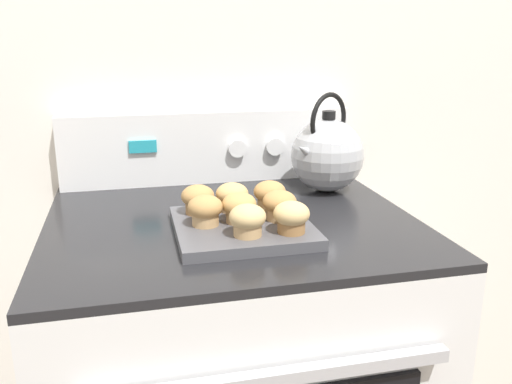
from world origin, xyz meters
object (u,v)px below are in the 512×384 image
(muffin_r0_c2, at_px, (291,217))
(tea_kettle, at_px, (327,154))
(muffin_r1_c2, at_px, (279,205))
(muffin_r2_c1, at_px, (234,196))
(muffin_r2_c0, at_px, (198,199))
(muffin_r0_c1, at_px, (249,220))
(muffin_r1_c1, at_px, (242,207))
(muffin_r1_c0, at_px, (205,210))
(muffin_pan, at_px, (242,227))
(muffin_r2_c2, at_px, (270,194))

(muffin_r0_c2, height_order, tea_kettle, tea_kettle)
(muffin_r1_c2, xyz_separation_m, muffin_r2_c1, (-0.08, 0.08, 0.00))
(muffin_r1_c2, xyz_separation_m, muffin_r2_c0, (-0.16, 0.08, 0.00))
(muffin_r0_c2, height_order, muffin_r2_c0, same)
(muffin_r0_c1, height_order, muffin_r1_c1, same)
(muffin_r0_c1, relative_size, muffin_r1_c0, 1.00)
(muffin_r0_c2, relative_size, muffin_r2_c0, 1.00)
(muffin_r2_c1, height_order, tea_kettle, tea_kettle)
(muffin_r0_c1, bearing_deg, muffin_r2_c0, 116.62)
(muffin_pan, bearing_deg, muffin_r1_c1, 104.16)
(muffin_r1_c1, distance_m, muffin_r2_c0, 0.11)
(muffin_r2_c0, height_order, muffin_r2_c2, same)
(muffin_r1_c2, xyz_separation_m, tea_kettle, (0.20, 0.25, 0.04))
(muffin_pan, height_order, muffin_r0_c2, muffin_r0_c2)
(muffin_pan, relative_size, muffin_r1_c1, 3.87)
(muffin_r1_c2, bearing_deg, muffin_r0_c2, -88.39)
(muffin_r0_c1, bearing_deg, tea_kettle, 49.76)
(muffin_r2_c1, relative_size, muffin_r2_c2, 1.00)
(muffin_r1_c1, bearing_deg, muffin_r1_c2, -2.42)
(muffin_r1_c0, height_order, muffin_r2_c2, same)
(muffin_pan, distance_m, muffin_r0_c2, 0.12)
(muffin_r1_c1, bearing_deg, muffin_r2_c1, 91.30)
(muffin_r0_c1, bearing_deg, muffin_r0_c2, -1.34)
(muffin_r0_c1, relative_size, muffin_r1_c1, 1.00)
(muffin_r2_c0, relative_size, tea_kettle, 0.28)
(muffin_r0_c1, bearing_deg, muffin_r2_c2, 62.37)
(muffin_r0_c2, bearing_deg, muffin_r2_c0, 135.55)
(muffin_r0_c1, height_order, tea_kettle, tea_kettle)
(muffin_r1_c2, height_order, muffin_r2_c1, same)
(muffin_r2_c0, xyz_separation_m, muffin_r2_c2, (0.16, -0.00, 0.00))
(muffin_r2_c0, bearing_deg, muffin_r0_c1, -63.38)
(muffin_r2_c0, bearing_deg, muffin_pan, -44.59)
(muffin_pan, xyz_separation_m, muffin_r1_c0, (-0.08, 0.00, 0.04))
(muffin_r1_c2, height_order, tea_kettle, tea_kettle)
(muffin_r0_c2, height_order, muffin_r2_c1, same)
(muffin_r1_c1, relative_size, muffin_r2_c1, 1.00)
(muffin_r1_c1, distance_m, muffin_r2_c1, 0.08)
(muffin_r1_c0, height_order, muffin_r1_c1, same)
(muffin_pan, height_order, muffin_r1_c0, muffin_r1_c0)
(muffin_r2_c0, distance_m, muffin_r2_c2, 0.16)
(muffin_r2_c2, distance_m, tea_kettle, 0.27)
(muffin_r2_c2, bearing_deg, tea_kettle, 41.56)
(muffin_pan, distance_m, muffin_r1_c0, 0.09)
(muffin_r0_c1, height_order, muffin_r2_c0, same)
(muffin_r1_c0, height_order, tea_kettle, tea_kettle)
(muffin_r0_c2, xyz_separation_m, muffin_r1_c1, (-0.08, 0.08, 0.00))
(muffin_r0_c1, distance_m, muffin_r1_c0, 0.11)
(muffin_r0_c1, relative_size, muffin_r2_c2, 1.00)
(muffin_r1_c1, bearing_deg, muffin_pan, -75.84)
(muffin_pan, relative_size, muffin_r2_c0, 3.87)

